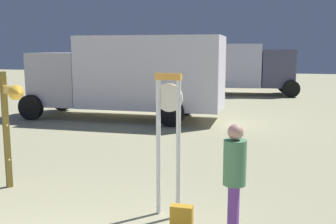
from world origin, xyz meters
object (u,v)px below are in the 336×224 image
(box_truck_near, at_px, (131,74))
(backpack, at_px, (182,221))
(person_near_clock, at_px, (234,176))
(box_truck_far, at_px, (236,66))
(arrow_sign, at_px, (10,113))
(standing_clock, at_px, (168,130))

(box_truck_near, bearing_deg, backpack, -66.62)
(person_near_clock, bearing_deg, box_truck_far, 94.47)
(backpack, bearing_deg, person_near_clock, 5.49)
(arrow_sign, distance_m, box_truck_far, 16.94)
(box_truck_near, xyz_separation_m, box_truck_far, (3.06, 8.97, -0.06))
(backpack, bearing_deg, standing_clock, 118.85)
(arrow_sign, xyz_separation_m, box_truck_near, (-0.52, 7.78, 0.19))
(arrow_sign, bearing_deg, box_truck_near, 93.81)
(person_near_clock, relative_size, box_truck_near, 0.22)
(standing_clock, distance_m, box_truck_near, 8.73)
(arrow_sign, distance_m, person_near_clock, 4.04)
(box_truck_far, bearing_deg, standing_clock, -88.85)
(backpack, relative_size, box_truck_far, 0.07)
(arrow_sign, distance_m, backpack, 3.56)
(arrow_sign, height_order, backpack, arrow_sign)
(backpack, relative_size, box_truck_near, 0.06)
(standing_clock, bearing_deg, backpack, -61.15)
(standing_clock, bearing_deg, person_near_clock, -28.15)
(standing_clock, height_order, person_near_clock, standing_clock)
(box_truck_near, bearing_deg, standing_clock, -67.06)
(person_near_clock, distance_m, backpack, 0.97)
(arrow_sign, bearing_deg, box_truck_far, 81.37)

